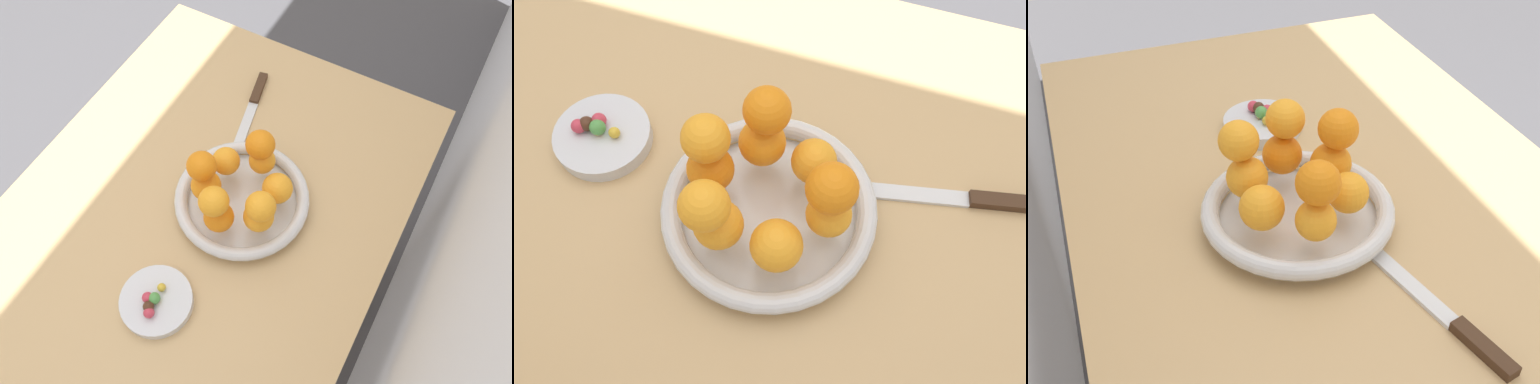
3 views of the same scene
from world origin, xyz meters
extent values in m
plane|color=#4C4C51|center=(0.00, 0.00, 0.00)|extent=(6.00, 6.00, 0.00)
cube|color=tan|center=(0.00, 0.00, 0.72)|extent=(1.10, 0.76, 0.04)
cylinder|color=tan|center=(-0.49, -0.32, 0.35)|extent=(0.05, 0.05, 0.70)
cylinder|color=tan|center=(-0.49, 0.32, 0.35)|extent=(0.05, 0.05, 0.70)
cylinder|color=silver|center=(-0.10, 0.07, 0.75)|extent=(0.23, 0.23, 0.01)
torus|color=silver|center=(-0.10, 0.07, 0.77)|extent=(0.27, 0.27, 0.03)
cylinder|color=silver|center=(0.16, 0.03, 0.75)|extent=(0.13, 0.13, 0.02)
sphere|color=orange|center=(-0.14, 0.01, 0.81)|extent=(0.06, 0.06, 0.06)
sphere|color=orange|center=(-0.07, 0.01, 0.81)|extent=(0.06, 0.06, 0.06)
sphere|color=orange|center=(-0.02, 0.06, 0.81)|extent=(0.06, 0.06, 0.06)
sphere|color=orange|center=(-0.06, 0.13, 0.81)|extent=(0.06, 0.06, 0.06)
sphere|color=orange|center=(-0.13, 0.13, 0.81)|extent=(0.06, 0.06, 0.06)
sphere|color=orange|center=(-0.18, 0.07, 0.81)|extent=(0.05, 0.05, 0.05)
sphere|color=orange|center=(-0.02, 0.06, 0.87)|extent=(0.06, 0.06, 0.06)
sphere|color=orange|center=(-0.05, 0.14, 0.87)|extent=(0.06, 0.06, 0.06)
sphere|color=orange|center=(-0.17, 0.07, 0.86)|extent=(0.06, 0.06, 0.06)
sphere|color=orange|center=(-0.08, 0.00, 0.87)|extent=(0.06, 0.06, 0.06)
sphere|color=#C6384C|center=(0.16, 0.02, 0.77)|extent=(0.02, 0.02, 0.02)
sphere|color=#472819|center=(0.17, 0.03, 0.77)|extent=(0.02, 0.02, 0.02)
sphere|color=#C6384C|center=(0.18, 0.04, 0.77)|extent=(0.02, 0.02, 0.02)
sphere|color=#4C9947|center=(0.16, 0.03, 0.77)|extent=(0.02, 0.02, 0.02)
sphere|color=gold|center=(0.13, 0.03, 0.77)|extent=(0.02, 0.02, 0.02)
sphere|color=gold|center=(0.16, 0.03, 0.77)|extent=(0.02, 0.02, 0.02)
cube|color=#3F2819|center=(-0.39, -0.05, 0.75)|extent=(0.09, 0.04, 0.01)
cube|color=silver|center=(-0.26, -0.02, 0.74)|extent=(0.17, 0.06, 0.01)
camera|label=1|loc=(0.31, 0.33, 1.64)|focal=35.00mm
camera|label=2|loc=(-0.19, 0.33, 1.33)|focal=35.00mm
camera|label=3|loc=(-0.75, 0.33, 1.33)|focal=45.00mm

